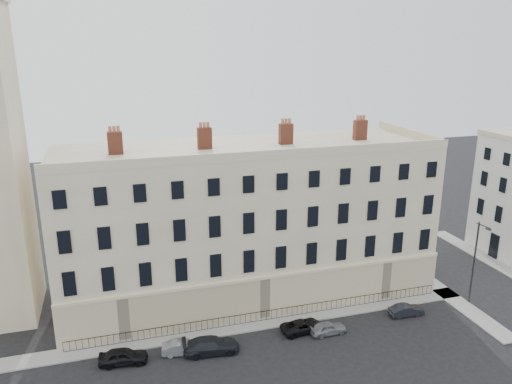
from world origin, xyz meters
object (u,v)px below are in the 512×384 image
at_px(car_e, 328,328).
at_px(car_f, 406,310).
at_px(car_a, 123,356).
at_px(car_c, 211,345).
at_px(car_b, 183,347).
at_px(car_d, 302,326).
at_px(streetlamp, 475,260).

bearing_deg(car_e, car_f, -86.71).
height_order(car_a, car_c, car_c).
bearing_deg(car_b, car_e, -83.99).
distance_m(car_d, car_e, 2.24).
bearing_deg(car_f, car_a, 92.90).
bearing_deg(car_d, car_c, 89.72).
bearing_deg(car_d, car_b, 85.82).
distance_m(car_b, streetlamp, 28.35).
height_order(car_a, car_f, car_a).
distance_m(car_b, car_d, 10.55).
height_order(car_e, car_f, car_e).
relative_size(car_e, streetlamp, 0.39).
xyz_separation_m(car_a, car_b, (4.77, -0.04, -0.08)).
distance_m(car_d, car_f, 10.32).
bearing_deg(car_a, car_c, -87.99).
relative_size(car_e, car_f, 0.99).
relative_size(car_c, car_d, 1.20).
bearing_deg(streetlamp, car_e, 174.71).
xyz_separation_m(car_e, streetlamp, (15.47, 0.88, 4.12)).
xyz_separation_m(car_c, streetlamp, (25.84, 0.68, 3.99)).
xyz_separation_m(car_b, car_c, (2.21, -0.52, 0.10)).
bearing_deg(car_b, streetlamp, -80.39).
relative_size(car_b, car_d, 0.90).
relative_size(car_c, streetlamp, 0.55).
distance_m(car_a, car_f, 25.63).
height_order(car_b, car_e, car_b).
relative_size(car_a, car_e, 1.17).
height_order(car_a, car_d, car_a).
height_order(car_d, streetlamp, streetlamp).
xyz_separation_m(car_a, car_f, (25.63, -0.04, -0.11)).
bearing_deg(car_b, car_c, -93.99).
bearing_deg(car_c, car_f, -83.29).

